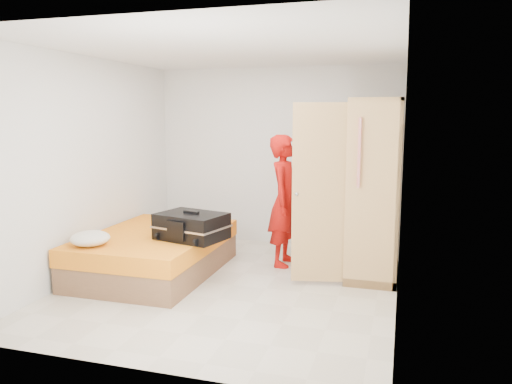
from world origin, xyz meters
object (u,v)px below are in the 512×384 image
(wardrobe, at_px, (371,193))
(person, at_px, (285,201))
(suitcase, at_px, (191,226))
(bed, at_px, (155,253))
(round_cushion, at_px, (90,238))

(wardrobe, height_order, person, wardrobe)
(suitcase, bearing_deg, bed, -179.41)
(wardrobe, height_order, suitcase, wardrobe)
(person, bearing_deg, suitcase, 139.09)
(person, bearing_deg, round_cushion, 132.48)
(person, bearing_deg, wardrobe, -93.16)
(bed, distance_m, suitcase, 0.69)
(bed, xyz_separation_m, wardrobe, (2.50, 0.70, 0.75))
(bed, relative_size, person, 1.21)
(suitcase, bearing_deg, person, 60.85)
(bed, height_order, round_cushion, round_cushion)
(person, xyz_separation_m, round_cushion, (-1.82, -1.53, -0.26))
(person, relative_size, round_cushion, 3.93)
(wardrobe, relative_size, round_cushion, 4.94)
(person, bearing_deg, bed, 121.74)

